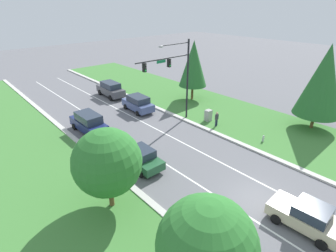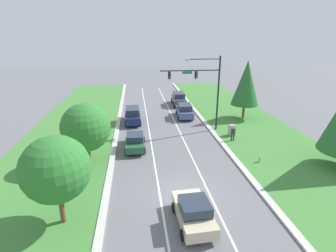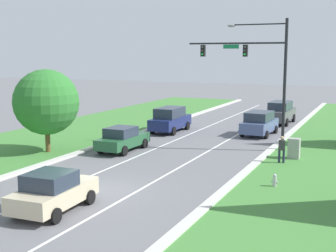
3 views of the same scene
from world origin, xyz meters
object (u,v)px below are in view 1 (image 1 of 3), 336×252
navy_suv (89,123)px  conifer_far_right_tree (323,81)px  fire_hydrant (263,139)px  oak_far_left_tree (107,162)px  utility_cabinet (208,116)px  conifer_near_right_tree (193,64)px  slate_blue_suv (138,103)px  forest_sedan (140,157)px  champagne_sedan (307,216)px  graphite_suv (111,89)px  oak_near_left_tree (206,246)px  pedestrian (217,119)px  traffic_signal_mast (175,71)px

navy_suv → conifer_far_right_tree: size_ratio=0.57×
fire_hydrant → oak_far_left_tree: oak_far_left_tree is taller
utility_cabinet → conifer_near_right_tree: 8.48m
slate_blue_suv → forest_sedan: 12.06m
conifer_near_right_tree → conifer_far_right_tree: bearing=-78.8°
champagne_sedan → conifer_far_right_tree: size_ratio=0.48×
conifer_near_right_tree → conifer_far_right_tree: conifer_far_right_tree is taller
fire_hydrant → conifer_far_right_tree: conifer_far_right_tree is taller
graphite_suv → fire_hydrant: 21.81m
fire_hydrant → champagne_sedan: bearing=-136.9°
oak_near_left_tree → conifer_far_right_tree: conifer_far_right_tree is taller
champagne_sedan → utility_cabinet: bearing=58.9°
graphite_suv → oak_far_left_tree: size_ratio=0.93×
graphite_suv → oak_near_left_tree: size_ratio=0.91×
champagne_sedan → pedestrian: bearing=57.6°
slate_blue_suv → oak_near_left_tree: size_ratio=0.81×
navy_suv → oak_far_left_tree: size_ratio=0.91×
utility_cabinet → conifer_far_right_tree: size_ratio=0.15×
graphite_suv → champagne_sedan: bearing=-95.9°
slate_blue_suv → pedestrian: size_ratio=2.73×
pedestrian → forest_sedan: bearing=-5.2°
traffic_signal_mast → champagne_sedan: 17.50m
navy_suv → conifer_far_right_tree: conifer_far_right_tree is taller
navy_suv → slate_blue_suv: size_ratio=1.08×
fire_hydrant → slate_blue_suv: bearing=106.3°
traffic_signal_mast → oak_far_left_tree: traffic_signal_mast is taller
fire_hydrant → oak_near_left_tree: oak_near_left_tree is taller
fire_hydrant → conifer_far_right_tree: bearing=-15.2°
pedestrian → oak_near_left_tree: 18.90m
fire_hydrant → conifer_near_right_tree: (3.71, 12.89, 4.57)m
oak_far_left_tree → navy_suv: bearing=70.5°
navy_suv → graphite_suv: 11.30m
traffic_signal_mast → pedestrian: traffic_signal_mast is taller
graphite_suv → oak_far_left_tree: 22.67m
forest_sedan → utility_cabinet: (10.94, 2.12, -0.16)m
conifer_near_right_tree → pedestrian: bearing=-119.5°
forest_sedan → traffic_signal_mast: bearing=29.5°
graphite_suv → pedestrian: 16.61m
champagne_sedan → graphite_suv: graphite_suv is taller
forest_sedan → pedestrian: size_ratio=2.68×
forest_sedan → pedestrian: (10.48, 0.58, 0.11)m
slate_blue_suv → graphite_suv: graphite_suv is taller
champagne_sedan → graphite_suv: size_ratio=0.82×
forest_sedan → conifer_far_right_tree: conifer_far_right_tree is taller
slate_blue_suv → graphite_suv: bearing=90.5°
champagne_sedan → forest_sedan: bearing=103.6°
conifer_far_right_tree → slate_blue_suv: bearing=123.7°
utility_cabinet → oak_near_left_tree: (-15.39, -12.79, 3.01)m
forest_sedan → conifer_near_right_tree: (14.85, 8.33, 4.09)m
traffic_signal_mast → navy_suv: size_ratio=1.75×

